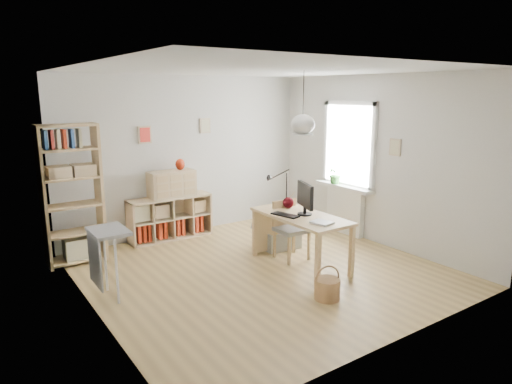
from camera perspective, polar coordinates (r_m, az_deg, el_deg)
ground at (r=6.43m, az=0.79°, el=-9.77°), size 4.50×4.50×0.00m
room_shell at (r=6.18m, az=5.87°, el=8.40°), size 4.50×4.50×4.50m
window_unit at (r=7.91m, az=11.58°, el=5.81°), size 0.07×1.16×1.46m
radiator at (r=8.10m, az=11.06°, el=-2.31°), size 0.10×0.80×0.80m
windowsill at (r=7.97m, az=10.93°, el=0.63°), size 0.22×1.20×0.06m
desk at (r=6.42m, az=5.61°, el=-3.65°), size 0.70×1.50×0.75m
cube_shelf at (r=7.84m, az=-10.91°, el=-3.56°), size 1.40×0.38×0.72m
tall_bookshelf at (r=6.93m, az=-22.13°, el=0.35°), size 0.80×0.38×2.00m
side_table at (r=5.67m, az=-18.52°, el=-6.33°), size 0.40×0.55×0.85m
chair at (r=6.76m, az=4.19°, el=-4.25°), size 0.43×0.43×0.86m
wicker_basket at (r=5.62m, az=8.90°, el=-11.78°), size 0.31×0.31×0.43m
storage_chest at (r=7.31m, az=2.81°, el=-5.35°), size 0.63×0.70×0.61m
monitor at (r=6.34m, az=6.15°, el=-0.64°), size 0.22×0.50×0.45m
keyboard at (r=6.33m, az=3.67°, el=-2.88°), size 0.25×0.43×0.02m
task_lamp at (r=6.80m, az=2.66°, el=1.06°), size 0.47×0.17×0.50m
yarn_ball at (r=6.73m, az=4.06°, el=-1.34°), size 0.16×0.16×0.16m
paper_tray at (r=6.00m, az=8.24°, el=-3.81°), size 0.25×0.29×0.03m
drawer_chest at (r=7.68m, az=-10.50°, el=1.02°), size 0.76×0.35×0.43m
red_vase at (r=7.69m, az=-9.47°, el=3.42°), size 0.16×0.16×0.19m
potted_plant at (r=8.06m, az=9.87°, el=2.23°), size 0.34×0.30×0.33m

